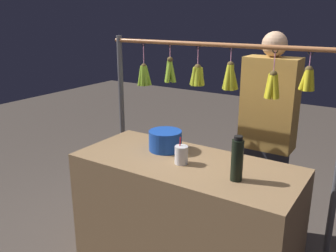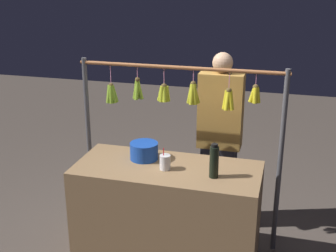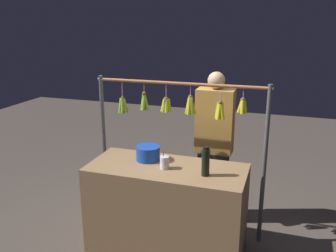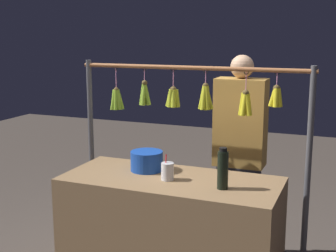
{
  "view_description": "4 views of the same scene",
  "coord_description": "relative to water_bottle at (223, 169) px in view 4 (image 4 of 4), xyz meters",
  "views": [
    {
      "loc": [
        -1.13,
        1.97,
        1.83
      ],
      "look_at": [
        0.14,
        0.0,
        1.11
      ],
      "focal_mm": 38.8,
      "sensor_mm": 36.0,
      "label": 1
    },
    {
      "loc": [
        -0.9,
        3.26,
        2.43
      ],
      "look_at": [
        -0.01,
        0.0,
        1.25
      ],
      "focal_mm": 48.21,
      "sensor_mm": 36.0,
      "label": 2
    },
    {
      "loc": [
        -1.05,
        3.14,
        2.26
      ],
      "look_at": [
        -0.01,
        0.0,
        1.3
      ],
      "focal_mm": 39.5,
      "sensor_mm": 36.0,
      "label": 3
    },
    {
      "loc": [
        -1.18,
        2.96,
        1.9
      ],
      "look_at": [
        0.02,
        0.0,
        1.26
      ],
      "focal_mm": 50.44,
      "sensor_mm": 36.0,
      "label": 4
    }
  ],
  "objects": [
    {
      "name": "display_rack",
      "position": [
        0.4,
        -0.49,
        0.17
      ],
      "size": [
        1.84,
        0.12,
        1.67
      ],
      "color": "#4C4C51",
      "rests_on": "ground"
    },
    {
      "name": "blue_bucket",
      "position": [
        0.64,
        -0.2,
        -0.06
      ],
      "size": [
        0.24,
        0.24,
        0.15
      ],
      "primitive_type": "cylinder",
      "color": "#1943A8",
      "rests_on": "market_counter"
    },
    {
      "name": "market_counter",
      "position": [
        0.4,
        -0.08,
        -0.58
      ],
      "size": [
        1.53,
        0.68,
        0.89
      ],
      "primitive_type": "cube",
      "color": "olive",
      "rests_on": "ground"
    },
    {
      "name": "water_bottle",
      "position": [
        0.0,
        0.0,
        0.0
      ],
      "size": [
        0.07,
        0.07,
        0.28
      ],
      "color": "black",
      "rests_on": "market_counter"
    },
    {
      "name": "vendor_person",
      "position": [
        0.09,
        -0.83,
        -0.17
      ],
      "size": [
        0.41,
        0.22,
        1.72
      ],
      "color": "#2D2D38",
      "rests_on": "ground"
    },
    {
      "name": "drink_cup",
      "position": [
        0.41,
        -0.04,
        -0.07
      ],
      "size": [
        0.09,
        0.09,
        0.18
      ],
      "color": "silver",
      "rests_on": "market_counter"
    }
  ]
}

